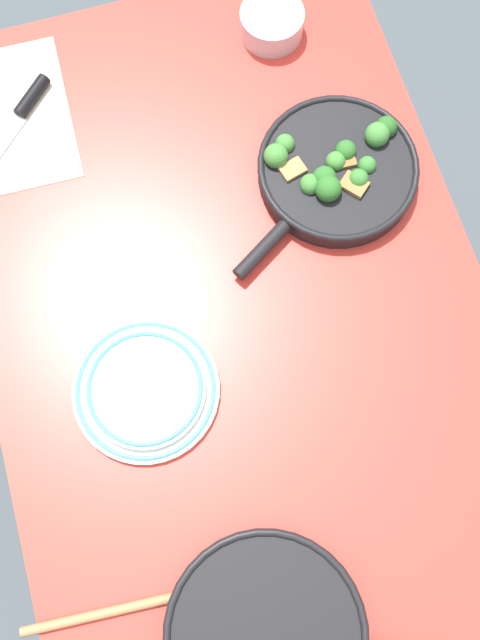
# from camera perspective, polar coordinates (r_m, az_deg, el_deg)

# --- Properties ---
(ground_plane) EXTENTS (14.00, 14.00, 0.00)m
(ground_plane) POSITION_cam_1_polar(r_m,az_deg,el_deg) (1.91, 0.00, -6.51)
(ground_plane) COLOR #424C51
(dining_table_red) EXTENTS (1.35, 0.83, 0.76)m
(dining_table_red) POSITION_cam_1_polar(r_m,az_deg,el_deg) (1.25, 0.00, -1.30)
(dining_table_red) COLOR red
(dining_table_red) RESTS_ON ground_plane
(skillet_broccoli) EXTENTS (0.29, 0.36, 0.07)m
(skillet_broccoli) POSITION_cam_1_polar(r_m,az_deg,el_deg) (1.26, 7.66, 11.78)
(skillet_broccoli) COLOR black
(skillet_broccoli) RESTS_ON dining_table_red
(skillet_eggs) EXTENTS (0.29, 0.41, 0.04)m
(skillet_eggs) POSITION_cam_1_polar(r_m,az_deg,el_deg) (1.12, 2.25, -23.86)
(skillet_eggs) COLOR black
(skillet_eggs) RESTS_ON dining_table_red
(wooden_spoon) EXTENTS (0.05, 0.34, 0.02)m
(wooden_spoon) POSITION_cam_1_polar(r_m,az_deg,el_deg) (1.13, -6.04, -21.33)
(wooden_spoon) COLOR #A87A4C
(wooden_spoon) RESTS_ON dining_table_red
(parchment_sheet) EXTENTS (0.30, 0.24, 0.00)m
(parchment_sheet) POSITION_cam_1_polar(r_m,az_deg,el_deg) (1.40, -18.27, 15.07)
(parchment_sheet) COLOR beige
(parchment_sheet) RESTS_ON dining_table_red
(grater_knife) EXTENTS (0.20, 0.20, 0.02)m
(grater_knife) POSITION_cam_1_polar(r_m,az_deg,el_deg) (1.38, -17.29, 15.27)
(grater_knife) COLOR silver
(grater_knife) RESTS_ON dining_table_red
(dinner_plate_stack) EXTENTS (0.24, 0.24, 0.03)m
(dinner_plate_stack) POSITION_cam_1_polar(r_m,az_deg,el_deg) (1.14, -7.56, -5.53)
(dinner_plate_stack) COLOR silver
(dinner_plate_stack) RESTS_ON dining_table_red
(prep_bowl_steel) EXTENTS (0.12, 0.12, 0.05)m
(prep_bowl_steel) POSITION_cam_1_polar(r_m,az_deg,el_deg) (1.42, 2.55, 22.66)
(prep_bowl_steel) COLOR #B7B7BC
(prep_bowl_steel) RESTS_ON dining_table_red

